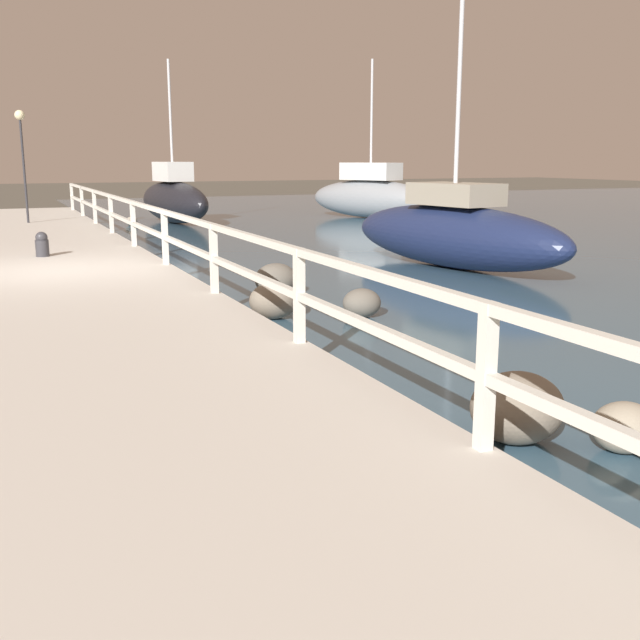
% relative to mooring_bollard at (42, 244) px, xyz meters
% --- Properties ---
extents(ground_plane, '(120.00, 120.00, 0.00)m').
position_rel_mooring_bollard_xyz_m(ground_plane, '(0.08, -2.13, -0.54)').
color(ground_plane, '#4C473D').
extents(dock_walkway, '(4.02, 36.00, 0.30)m').
position_rel_mooring_bollard_xyz_m(dock_walkway, '(0.08, -2.13, -0.39)').
color(dock_walkway, beige).
rests_on(dock_walkway, ground).
extents(railing, '(0.10, 32.50, 1.00)m').
position_rel_mooring_bollard_xyz_m(railing, '(1.99, -2.13, 0.44)').
color(railing, silver).
rests_on(railing, dock_walkway).
extents(boulder_upstream, '(0.55, 0.49, 0.41)m').
position_rel_mooring_bollard_xyz_m(boulder_upstream, '(3.80, -6.48, -0.33)').
color(boulder_upstream, '#666056').
rests_on(boulder_upstream, ground).
extents(boulder_water_edge, '(0.52, 0.47, 0.39)m').
position_rel_mooring_bollard_xyz_m(boulder_water_edge, '(3.40, -11.72, -0.34)').
color(boulder_water_edge, gray).
rests_on(boulder_water_edge, ground).
extents(boulder_mid_strip, '(0.76, 0.68, 0.57)m').
position_rel_mooring_bollard_xyz_m(boulder_mid_strip, '(2.77, -11.22, -0.26)').
color(boulder_mid_strip, slate).
rests_on(boulder_mid_strip, ground).
extents(boulder_far_strip, '(0.40, 0.36, 0.30)m').
position_rel_mooring_bollard_xyz_m(boulder_far_strip, '(3.42, 9.82, -0.39)').
color(boulder_far_strip, gray).
rests_on(boulder_far_strip, ground).
extents(boulder_near_dock, '(0.68, 0.62, 0.51)m').
position_rel_mooring_bollard_xyz_m(boulder_near_dock, '(2.63, -6.06, -0.28)').
color(boulder_near_dock, slate).
rests_on(boulder_near_dock, ground).
extents(boulder_downstream, '(0.70, 0.63, 0.53)m').
position_rel_mooring_bollard_xyz_m(boulder_downstream, '(3.30, -4.36, -0.28)').
color(boulder_downstream, '#666056').
rests_on(boulder_downstream, ground).
extents(mooring_bollard, '(0.26, 0.26, 0.49)m').
position_rel_mooring_bollard_xyz_m(mooring_bollard, '(0.00, 0.00, 0.00)').
color(mooring_bollard, '#333338').
rests_on(mooring_bollard, dock_walkway).
extents(dock_lamp, '(0.29, 0.29, 3.30)m').
position_rel_mooring_bollard_xyz_m(dock_lamp, '(0.16, 8.66, 2.30)').
color(dock_lamp, '#2D2D33').
rests_on(dock_lamp, dock_walkway).
extents(sailboat_navy, '(2.47, 6.14, 5.23)m').
position_rel_mooring_bollard_xyz_m(sailboat_navy, '(7.75, -2.81, 0.17)').
color(sailboat_navy, '#192347').
rests_on(sailboat_navy, water_surface).
extents(sailboat_gray, '(3.66, 5.58, 5.74)m').
position_rel_mooring_bollard_xyz_m(sailboat_gray, '(12.31, 9.64, 0.30)').
color(sailboat_gray, gray).
rests_on(sailboat_gray, water_surface).
extents(sailboat_black, '(1.96, 5.57, 5.45)m').
position_rel_mooring_bollard_xyz_m(sailboat_black, '(5.00, 10.36, 0.28)').
color(sailboat_black, black).
rests_on(sailboat_black, water_surface).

